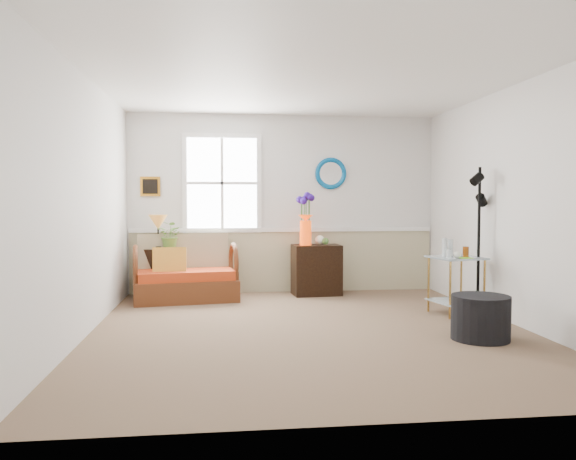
{
  "coord_description": "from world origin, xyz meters",
  "views": [
    {
      "loc": [
        -0.9,
        -5.72,
        1.35
      ],
      "look_at": [
        -0.19,
        0.29,
        1.03
      ],
      "focal_mm": 35.0,
      "sensor_mm": 36.0,
      "label": 1
    }
  ],
  "objects": [
    {
      "name": "side_table",
      "position": [
        1.84,
        0.59,
        0.34
      ],
      "size": [
        0.63,
        0.63,
        0.69
      ],
      "primitive_type": null,
      "rotation": [
        0.0,
        0.0,
        0.18
      ],
      "color": "#B2893B",
      "rests_on": "floor"
    },
    {
      "name": "tabletop_items",
      "position": [
        1.83,
        0.56,
        0.79
      ],
      "size": [
        0.37,
        0.37,
        0.22
      ],
      "primitive_type": null,
      "rotation": [
        0.0,
        0.0,
        0.03
      ],
      "color": "silver",
      "rests_on": "side_table"
    },
    {
      "name": "ceiling",
      "position": [
        0.0,
        0.0,
        2.6
      ],
      "size": [
        4.5,
        5.0,
        0.01
      ],
      "primitive_type": "cube",
      "color": "white",
      "rests_on": "walls"
    },
    {
      "name": "window",
      "position": [
        -0.9,
        2.47,
        1.6
      ],
      "size": [
        1.14,
        0.06,
        1.44
      ],
      "primitive_type": null,
      "color": "white",
      "rests_on": "walls"
    },
    {
      "name": "floor_lamp",
      "position": [
        2.1,
        0.56,
        0.87
      ],
      "size": [
        0.32,
        0.32,
        1.74
      ],
      "primitive_type": null,
      "rotation": [
        0.0,
        0.0,
        0.3
      ],
      "color": "black",
      "rests_on": "floor"
    },
    {
      "name": "loveseat",
      "position": [
        -1.4,
        1.91,
        0.44
      ],
      "size": [
        1.46,
        0.96,
        0.89
      ],
      "primitive_type": null,
      "rotation": [
        0.0,
        0.0,
        0.15
      ],
      "color": "#572C12",
      "rests_on": "floor"
    },
    {
      "name": "floor",
      "position": [
        0.0,
        0.0,
        0.0
      ],
      "size": [
        4.5,
        5.0,
        0.01
      ],
      "primitive_type": "cube",
      "color": "brown",
      "rests_on": "ground"
    },
    {
      "name": "wainscot",
      "position": [
        0.0,
        2.48,
        0.45
      ],
      "size": [
        4.46,
        0.02,
        0.9
      ],
      "primitive_type": "cube",
      "color": "tan",
      "rests_on": "walls"
    },
    {
      "name": "chair_rail",
      "position": [
        0.0,
        2.47,
        0.92
      ],
      "size": [
        4.46,
        0.04,
        0.06
      ],
      "primitive_type": "cube",
      "color": "white",
      "rests_on": "walls"
    },
    {
      "name": "walls",
      "position": [
        0.0,
        0.0,
        1.3
      ],
      "size": [
        4.51,
        5.01,
        2.6
      ],
      "color": "silver",
      "rests_on": "floor"
    },
    {
      "name": "cabinet",
      "position": [
        0.43,
        2.15,
        0.36
      ],
      "size": [
        0.7,
        0.47,
        0.72
      ],
      "primitive_type": null,
      "rotation": [
        0.0,
        0.0,
        0.07
      ],
      "color": "black",
      "rests_on": "floor"
    },
    {
      "name": "ottoman",
      "position": [
        1.58,
        -0.6,
        0.22
      ],
      "size": [
        0.74,
        0.74,
        0.43
      ],
      "primitive_type": "cylinder",
      "rotation": [
        0.0,
        0.0,
        -0.43
      ],
      "color": "black",
      "rests_on": "floor"
    },
    {
      "name": "throw_pillow",
      "position": [
        -1.6,
        1.8,
        0.51
      ],
      "size": [
        0.44,
        0.12,
        0.44
      ],
      "primitive_type": null,
      "rotation": [
        0.0,
        0.0,
        0.03
      ],
      "color": "#BE580B",
      "rests_on": "loveseat"
    },
    {
      "name": "picture",
      "position": [
        -1.92,
        2.48,
        1.55
      ],
      "size": [
        0.28,
        0.03,
        0.28
      ],
      "primitive_type": "cube",
      "color": "#B2721C",
      "rests_on": "walls"
    },
    {
      "name": "flower_vase",
      "position": [
        0.27,
        2.11,
        1.08
      ],
      "size": [
        0.23,
        0.23,
        0.72
      ],
      "primitive_type": null,
      "rotation": [
        0.0,
        0.0,
        0.07
      ],
      "color": "#E53D08",
      "rests_on": "cabinet"
    },
    {
      "name": "potted_plant",
      "position": [
        -1.61,
        2.12,
        0.83
      ],
      "size": [
        0.49,
        0.5,
        0.3
      ],
      "primitive_type": "imported",
      "rotation": [
        0.0,
        0.0,
        -0.55
      ],
      "color": "#4C7832",
      "rests_on": "lamp_stand"
    },
    {
      "name": "table_lamp",
      "position": [
        -1.78,
        2.18,
        0.92
      ],
      "size": [
        0.32,
        0.32,
        0.47
      ],
      "primitive_type": null,
      "rotation": [
        0.0,
        0.0,
        -0.27
      ],
      "color": "#AD6B28",
      "rests_on": "lamp_stand"
    },
    {
      "name": "mirror",
      "position": [
        0.7,
        2.48,
        1.75
      ],
      "size": [
        0.47,
        0.07,
        0.47
      ],
      "primitive_type": "torus",
      "rotation": [
        1.57,
        0.0,
        0.0
      ],
      "color": "#0080C8",
      "rests_on": "walls"
    },
    {
      "name": "lamp_stand",
      "position": [
        -1.74,
        2.2,
        0.34
      ],
      "size": [
        0.5,
        0.5,
        0.68
      ],
      "primitive_type": null,
      "rotation": [
        0.0,
        0.0,
        -0.38
      ],
      "color": "black",
      "rests_on": "floor"
    }
  ]
}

